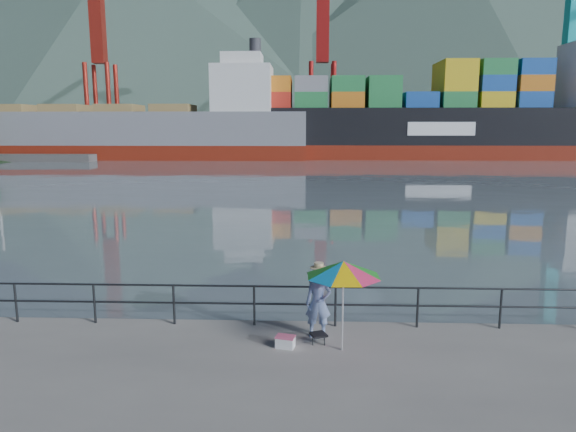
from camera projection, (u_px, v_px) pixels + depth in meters
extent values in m
cube|color=slate|center=(298.00, 144.00, 139.06)|extent=(500.00, 280.00, 0.00)
cube|color=#514F4C|center=(345.00, 151.00, 102.29)|extent=(200.00, 40.00, 0.40)
cylinder|color=#2D3033|center=(213.00, 286.00, 12.59)|extent=(22.00, 0.05, 0.05)
cylinder|color=#2D3033|center=(214.00, 303.00, 12.67)|extent=(22.00, 0.05, 0.05)
cube|color=#2D3033|center=(214.00, 305.00, 12.68)|extent=(22.00, 0.06, 1.00)
cone|color=#385147|center=(125.00, 43.00, 203.94)|extent=(312.00, 312.00, 75.00)
cone|color=#385147|center=(301.00, 53.00, 207.01)|extent=(282.88, 282.88, 68.00)
cone|color=#385147|center=(449.00, 39.00, 208.80)|extent=(332.80, 332.80, 80.00)
cube|color=orange|center=(346.00, 145.00, 101.08)|extent=(6.00, 2.40, 2.60)
cube|color=#194CA5|center=(379.00, 138.00, 100.62)|extent=(6.00, 2.40, 5.20)
cube|color=red|center=(412.00, 145.00, 100.62)|extent=(6.00, 2.40, 2.60)
cube|color=#267F3F|center=(445.00, 145.00, 100.39)|extent=(6.00, 2.40, 2.60)
cube|color=gray|center=(479.00, 145.00, 100.17)|extent=(6.00, 2.40, 2.60)
cube|color=gray|center=(514.00, 131.00, 99.49)|extent=(6.00, 2.40, 7.80)
cube|color=yellow|center=(547.00, 145.00, 99.71)|extent=(6.00, 2.40, 2.60)
cube|color=gray|center=(345.00, 131.00, 103.58)|extent=(6.00, 2.40, 7.80)
cube|color=#267F3F|center=(377.00, 131.00, 103.35)|extent=(6.00, 2.40, 7.80)
cube|color=orange|center=(409.00, 144.00, 103.57)|extent=(6.00, 2.40, 2.60)
cube|color=yellow|center=(442.00, 138.00, 103.12)|extent=(6.00, 2.40, 5.20)
cube|color=red|center=(474.00, 138.00, 102.89)|extent=(6.00, 2.40, 5.20)
cube|color=red|center=(508.00, 131.00, 102.44)|extent=(6.00, 2.40, 7.80)
cube|color=#194CA5|center=(541.00, 131.00, 102.21)|extent=(6.00, 2.40, 7.80)
cube|color=#267F3F|center=(574.00, 131.00, 101.99)|extent=(6.00, 2.40, 7.80)
cube|color=yellow|center=(344.00, 131.00, 106.53)|extent=(6.00, 2.40, 7.80)
cube|color=#194CA5|center=(375.00, 137.00, 106.53)|extent=(6.00, 2.40, 5.20)
cube|color=orange|center=(407.00, 131.00, 106.08)|extent=(6.00, 2.40, 7.80)
imported|color=#1B4796|center=(318.00, 303.00, 11.90)|extent=(0.60, 0.40, 1.64)
cylinder|color=white|center=(343.00, 310.00, 11.15)|extent=(0.04, 0.04, 1.85)
cone|color=#0D90DA|center=(344.00, 269.00, 10.99)|extent=(2.15, 2.15, 0.34)
cube|color=black|center=(319.00, 334.00, 11.64)|extent=(0.44, 0.44, 0.04)
cube|color=#2D3033|center=(318.00, 339.00, 11.66)|extent=(0.28, 0.28, 0.18)
cube|color=silver|center=(285.00, 342.00, 11.42)|extent=(0.46, 0.36, 0.23)
cylinder|color=black|center=(310.00, 320.00, 13.06)|extent=(0.20, 1.70, 1.20)
cube|color=maroon|center=(135.00, 153.00, 81.51)|extent=(54.36, 9.41, 2.50)
cube|color=gray|center=(134.00, 129.00, 80.86)|extent=(54.36, 9.41, 5.00)
cube|color=silver|center=(243.00, 89.00, 79.21)|extent=(9.00, 7.90, 7.00)
cube|color=maroon|center=(432.00, 152.00, 82.31)|extent=(62.66, 10.44, 2.50)
cube|color=black|center=(433.00, 127.00, 81.61)|extent=(62.66, 10.44, 5.60)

